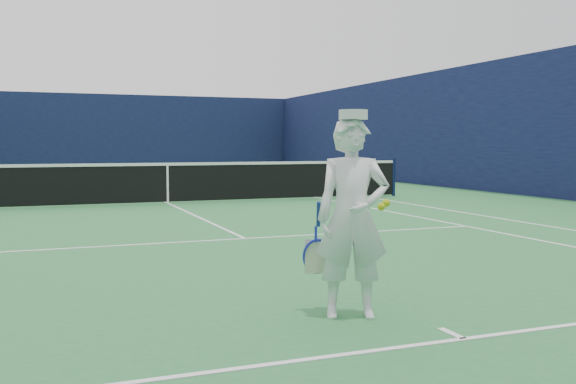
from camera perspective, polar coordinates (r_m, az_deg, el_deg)
name	(u,v)px	position (r m, az deg, el deg)	size (l,w,h in m)	color
ground	(168,203)	(16.13, -10.63, -1.00)	(80.00, 80.00, 0.00)	#2C743B
court_markings	(168,203)	(16.13, -10.63, -0.98)	(11.03, 23.83, 0.01)	white
windscreen_fence	(167,122)	(16.07, -10.73, 6.12)	(20.12, 36.12, 4.00)	#0E1435
tennis_net	(168,181)	(16.09, -10.66, 0.97)	(12.88, 0.09, 1.07)	#141E4C
tennis_player	(352,217)	(5.41, 5.74, -2.22)	(0.72, 0.67, 1.74)	white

